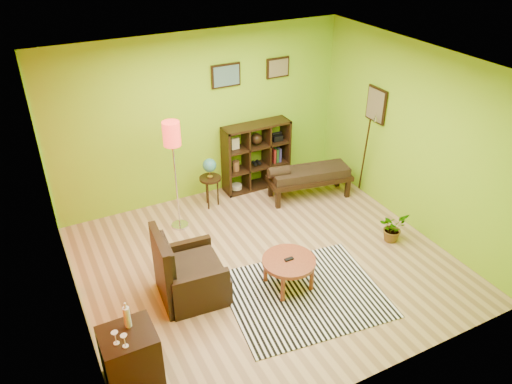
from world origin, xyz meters
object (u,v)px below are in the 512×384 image
floor_lamp (172,144)px  potted_plant (392,230)px  side_cabinet (131,356)px  cube_shelf (257,156)px  bench (307,175)px  armchair (188,277)px  coffee_table (289,263)px  globe_table (210,171)px

floor_lamp → potted_plant: (2.73, -1.82, -1.26)m
side_cabinet → cube_shelf: cube_shelf is taller
floor_lamp → bench: (2.27, -0.15, -1.01)m
armchair → floor_lamp: size_ratio=0.56×
armchair → floor_lamp: (0.44, 1.57, 1.13)m
coffee_table → floor_lamp: bearing=111.9°
floor_lamp → bench: bearing=-3.8°
floor_lamp → potted_plant: floor_lamp is taller
armchair → potted_plant: size_ratio=2.23×
coffee_table → globe_table: bearing=93.0°
coffee_table → side_cabinet: size_ratio=0.72×
potted_plant → coffee_table: bearing=-174.5°
side_cabinet → floor_lamp: 3.12m
side_cabinet → cube_shelf: (3.11, 3.13, 0.26)m
cube_shelf → coffee_table: bearing=-108.6°
floor_lamp → globe_table: (0.68, 0.34, -0.77)m
coffee_table → side_cabinet: side_cabinet is taller
armchair → side_cabinet: armchair is taller
side_cabinet → bench: (3.70, 2.39, 0.09)m
globe_table → potted_plant: (2.04, -2.16, -0.49)m
side_cabinet → floor_lamp: size_ratio=0.55×
side_cabinet → floor_lamp: (1.43, 2.54, 1.09)m
globe_table → cube_shelf: size_ratio=0.73×
armchair → cube_shelf: cube_shelf is taller
coffee_table → side_cabinet: 2.30m
globe_table → armchair: bearing=-120.5°
potted_plant → side_cabinet: bearing=-170.2°
armchair → globe_table: armchair is taller
side_cabinet → floor_lamp: floor_lamp is taller
coffee_table → cube_shelf: 2.74m
cube_shelf → bench: size_ratio=0.80×
armchair → side_cabinet: (-1.00, -0.97, 0.04)m
floor_lamp → potted_plant: 3.51m
globe_table → side_cabinet: bearing=-126.3°
floor_lamp → bench: size_ratio=1.18×
globe_table → cube_shelf: bearing=13.8°
floor_lamp → potted_plant: size_ratio=3.95×
coffee_table → globe_table: size_ratio=0.81×
cube_shelf → bench: cube_shelf is taller
coffee_table → cube_shelf: cube_shelf is taller
cube_shelf → potted_plant: size_ratio=2.68×
cube_shelf → floor_lamp: bearing=-160.9°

